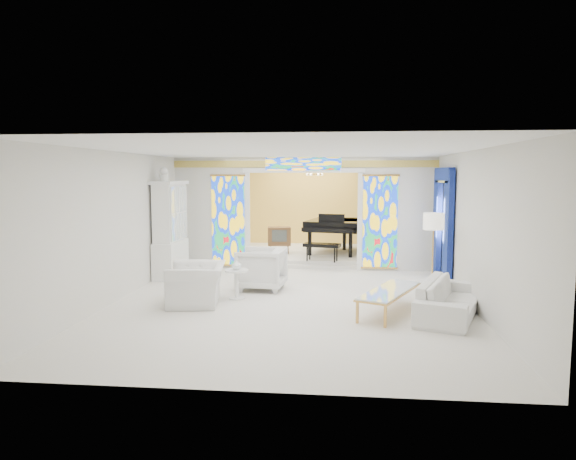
# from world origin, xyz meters

# --- Properties ---
(floor) EXTENTS (12.00, 12.00, 0.00)m
(floor) POSITION_xyz_m (0.00, 0.00, 0.00)
(floor) COLOR silver
(floor) RESTS_ON ground
(ceiling) EXTENTS (7.00, 12.00, 0.02)m
(ceiling) POSITION_xyz_m (0.00, 0.00, 3.00)
(ceiling) COLOR white
(ceiling) RESTS_ON wall_back
(wall_back) EXTENTS (7.00, 0.02, 3.00)m
(wall_back) POSITION_xyz_m (0.00, 6.00, 1.50)
(wall_back) COLOR silver
(wall_back) RESTS_ON floor
(wall_front) EXTENTS (7.00, 0.02, 3.00)m
(wall_front) POSITION_xyz_m (0.00, -6.00, 1.50)
(wall_front) COLOR silver
(wall_front) RESTS_ON floor
(wall_left) EXTENTS (0.02, 12.00, 3.00)m
(wall_left) POSITION_xyz_m (-3.50, 0.00, 1.50)
(wall_left) COLOR silver
(wall_left) RESTS_ON floor
(wall_right) EXTENTS (0.02, 12.00, 3.00)m
(wall_right) POSITION_xyz_m (3.50, 0.00, 1.50)
(wall_right) COLOR silver
(wall_right) RESTS_ON floor
(partition_wall) EXTENTS (7.00, 0.22, 3.00)m
(partition_wall) POSITION_xyz_m (0.00, 2.00, 1.65)
(partition_wall) COLOR silver
(partition_wall) RESTS_ON floor
(stained_glass_left) EXTENTS (0.90, 0.04, 2.40)m
(stained_glass_left) POSITION_xyz_m (-2.03, 1.89, 1.30)
(stained_glass_left) COLOR gold
(stained_glass_left) RESTS_ON partition_wall
(stained_glass_right) EXTENTS (0.90, 0.04, 2.40)m
(stained_glass_right) POSITION_xyz_m (2.03, 1.89, 1.30)
(stained_glass_right) COLOR gold
(stained_glass_right) RESTS_ON partition_wall
(stained_glass_transom) EXTENTS (2.00, 0.04, 0.34)m
(stained_glass_transom) POSITION_xyz_m (0.00, 1.89, 2.82)
(stained_glass_transom) COLOR gold
(stained_glass_transom) RESTS_ON partition_wall
(alcove_platform) EXTENTS (6.80, 3.80, 0.18)m
(alcove_platform) POSITION_xyz_m (0.00, 4.10, 0.09)
(alcove_platform) COLOR silver
(alcove_platform) RESTS_ON floor
(gold_curtain_back) EXTENTS (6.70, 0.10, 2.90)m
(gold_curtain_back) POSITION_xyz_m (0.00, 5.88, 1.50)
(gold_curtain_back) COLOR #E1B94E
(gold_curtain_back) RESTS_ON wall_back
(chandelier) EXTENTS (0.48, 0.48, 0.30)m
(chandelier) POSITION_xyz_m (0.20, 4.00, 2.55)
(chandelier) COLOR gold
(chandelier) RESTS_ON ceiling
(blue_drapes) EXTENTS (0.14, 1.85, 2.65)m
(blue_drapes) POSITION_xyz_m (3.40, 0.70, 1.58)
(blue_drapes) COLOR navy
(blue_drapes) RESTS_ON wall_right
(china_cabinet) EXTENTS (0.56, 1.46, 2.72)m
(china_cabinet) POSITION_xyz_m (-3.22, 0.60, 1.17)
(china_cabinet) COLOR white
(china_cabinet) RESTS_ON floor
(armchair_left) EXTENTS (1.24, 1.37, 0.79)m
(armchair_left) POSITION_xyz_m (-1.81, -2.04, 0.40)
(armchair_left) COLOR white
(armchair_left) RESTS_ON floor
(armchair_right) EXTENTS (1.09, 1.07, 0.92)m
(armchair_right) POSITION_xyz_m (-0.75, -0.61, 0.46)
(armchair_right) COLOR white
(armchair_right) RESTS_ON floor
(sofa) EXTENTS (1.60, 2.40, 0.65)m
(sofa) POSITION_xyz_m (2.95, -2.44, 0.33)
(sofa) COLOR white
(sofa) RESTS_ON floor
(side_table) EXTENTS (0.61, 0.61, 0.61)m
(side_table) POSITION_xyz_m (-1.11, -1.55, 0.40)
(side_table) COLOR white
(side_table) RESTS_ON floor
(vase) EXTENTS (0.26, 0.26, 0.21)m
(vase) POSITION_xyz_m (-1.11, -1.55, 0.71)
(vase) COLOR white
(vase) RESTS_ON side_table
(coffee_table) EXTENTS (1.36, 2.03, 0.44)m
(coffee_table) POSITION_xyz_m (1.90, -2.33, 0.40)
(coffee_table) COLOR white
(coffee_table) RESTS_ON floor
(floor_lamp) EXTENTS (0.51, 0.51, 1.75)m
(floor_lamp) POSITION_xyz_m (2.91, -0.89, 1.49)
(floor_lamp) COLOR gold
(floor_lamp) RESTS_ON floor
(grand_piano) EXTENTS (2.35, 3.17, 1.22)m
(grand_piano) POSITION_xyz_m (1.04, 3.88, 1.00)
(grand_piano) COLOR black
(grand_piano) RESTS_ON alcove_platform
(tv_console) EXTENTS (0.74, 0.55, 0.79)m
(tv_console) POSITION_xyz_m (-0.84, 3.52, 0.70)
(tv_console) COLOR brown
(tv_console) RESTS_ON alcove_platform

